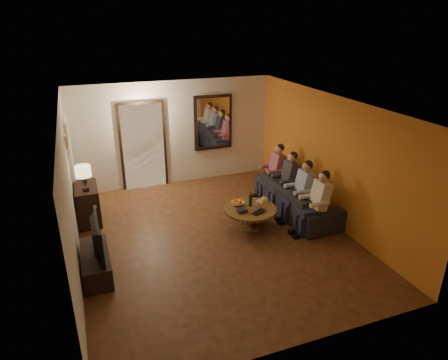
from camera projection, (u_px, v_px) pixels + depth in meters
name	position (u px, v px, depth m)	size (l,w,h in m)	color
floor	(215.00, 237.00, 7.81)	(5.00, 6.00, 0.01)	#422712
ceiling	(214.00, 105.00, 6.81)	(5.00, 6.00, 0.01)	white
back_wall	(175.00, 133.00, 9.91)	(5.00, 0.02, 2.60)	beige
front_wall	(298.00, 264.00, 4.72)	(5.00, 0.02, 2.60)	beige
left_wall	(70.00, 195.00, 6.50)	(0.02, 6.00, 2.60)	beige
right_wall	(330.00, 159.00, 8.12)	(0.02, 6.00, 2.60)	beige
orange_accent	(330.00, 160.00, 8.12)	(0.01, 6.00, 2.60)	orange
kitchen_doorway	(143.00, 147.00, 9.73)	(1.00, 0.06, 2.10)	#FFE0A5
door_trim	(143.00, 147.00, 9.72)	(1.12, 0.04, 2.22)	black
fridge_glimpse	(154.00, 151.00, 9.87)	(0.45, 0.03, 1.70)	silver
mirror_frame	(213.00, 122.00, 10.12)	(1.00, 0.05, 1.40)	black
mirror_glass	(213.00, 123.00, 10.09)	(0.86, 0.02, 1.26)	white
white_door	(72.00, 165.00, 8.61)	(0.06, 0.85, 2.04)	white
framed_art	(66.00, 141.00, 7.43)	(0.03, 0.28, 0.24)	#B28C33
art_canvas	(67.00, 141.00, 7.43)	(0.01, 0.22, 0.18)	brown
dresser	(88.00, 204.00, 8.27)	(0.45, 0.89, 0.79)	black
table_lamp	(84.00, 178.00, 7.83)	(0.30, 0.30, 0.54)	beige
flower_vase	(83.00, 173.00, 8.23)	(0.14, 0.14, 0.44)	#AD1612
tv_stand	(96.00, 263.00, 6.63)	(0.45, 1.18, 0.39)	black
tv	(92.00, 237.00, 6.44)	(0.14, 1.07, 0.62)	black
sofa	(297.00, 198.00, 8.68)	(0.91, 2.32, 0.68)	black
person_a	(317.00, 205.00, 7.77)	(0.60, 0.40, 1.20)	tan
person_b	(301.00, 193.00, 8.29)	(0.60, 0.40, 1.20)	tan
person_c	(287.00, 183.00, 8.80)	(0.60, 0.40, 1.20)	tan
person_d	(274.00, 173.00, 9.32)	(0.60, 0.40, 1.20)	tan
dog	(255.00, 210.00, 8.27)	(0.56, 0.24, 0.56)	#B08051
coffee_table	(250.00, 218.00, 8.06)	(1.06, 1.06, 0.45)	brown
bowl	(238.00, 204.00, 8.09)	(0.26, 0.26, 0.06)	white
oranges	(238.00, 201.00, 8.07)	(0.20, 0.20, 0.08)	orange
wine_bottle	(251.00, 199.00, 8.02)	(0.07, 0.07, 0.31)	black
wine_glass	(257.00, 203.00, 8.05)	(0.06, 0.06, 0.10)	silver
book_stack	(242.00, 210.00, 7.80)	(0.20, 0.15, 0.07)	black
laptop	(261.00, 213.00, 7.76)	(0.33, 0.21, 0.03)	black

